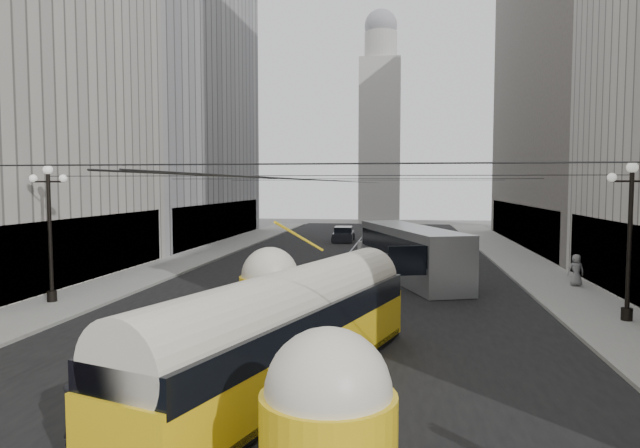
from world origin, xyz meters
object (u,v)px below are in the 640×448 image
(streetcar, at_px, (288,330))
(pedestrian_crossing_a, at_px, (74,419))
(city_bus, at_px, (410,251))
(pedestrian_sidewalk_right, at_px, (576,270))

(streetcar, xyz_separation_m, pedestrian_crossing_a, (-3.55, -4.66, -0.82))
(city_bus, bearing_deg, streetcar, -100.89)
(city_bus, distance_m, pedestrian_sidewalk_right, 9.00)
(streetcar, relative_size, pedestrian_sidewalk_right, 8.34)
(pedestrian_crossing_a, bearing_deg, streetcar, -46.91)
(streetcar, bearing_deg, pedestrian_crossing_a, -127.31)
(city_bus, relative_size, pedestrian_sidewalk_right, 7.42)
(streetcar, distance_m, city_bus, 18.80)
(pedestrian_crossing_a, height_order, pedestrian_sidewalk_right, pedestrian_sidewalk_right)
(pedestrian_crossing_a, xyz_separation_m, pedestrian_sidewalk_right, (15.94, 21.54, 0.24))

